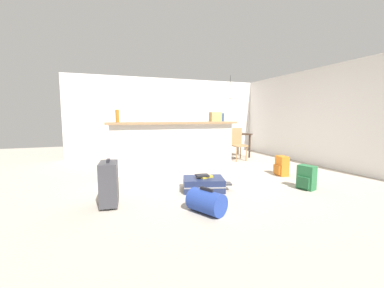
{
  "coord_description": "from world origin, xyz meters",
  "views": [
    {
      "loc": [
        -2.18,
        -4.86,
        1.27
      ],
      "look_at": [
        -0.2,
        0.57,
        0.61
      ],
      "focal_mm": 22.68,
      "sensor_mm": 36.0,
      "label": 1
    }
  ],
  "objects_px": {
    "bottle_clear": "(172,116)",
    "grocery_bag": "(215,117)",
    "bottle_blue": "(223,117)",
    "backpack_green": "(306,178)",
    "backpack_orange": "(282,166)",
    "pendant_lamp": "(230,96)",
    "dining_chair_far_side": "(222,139)",
    "suitcase_upright_charcoal": "(109,183)",
    "dining_chair_near_partition": "(237,142)",
    "suitcase_flat_navy": "(204,184)",
    "duffel_bag_blue": "(206,202)",
    "dining_table": "(230,136)",
    "bottle_amber": "(117,116)",
    "book_stack": "(204,176)"
  },
  "relations": [
    {
      "from": "dining_chair_far_side",
      "to": "suitcase_flat_navy",
      "type": "relative_size",
      "value": 1.05
    },
    {
      "from": "bottle_amber",
      "to": "grocery_bag",
      "type": "bearing_deg",
      "value": 0.06
    },
    {
      "from": "bottle_blue",
      "to": "dining_chair_near_partition",
      "type": "xyz_separation_m",
      "value": [
        0.91,
        0.82,
        -0.73
      ]
    },
    {
      "from": "bottle_amber",
      "to": "bottle_clear",
      "type": "relative_size",
      "value": 1.08
    },
    {
      "from": "grocery_bag",
      "to": "dining_chair_far_side",
      "type": "xyz_separation_m",
      "value": [
        1.22,
        1.99,
        -0.74
      ]
    },
    {
      "from": "bottle_blue",
      "to": "bottle_amber",
      "type": "bearing_deg",
      "value": -177.47
    },
    {
      "from": "dining_chair_near_partition",
      "to": "suitcase_flat_navy",
      "type": "height_order",
      "value": "dining_chair_near_partition"
    },
    {
      "from": "pendant_lamp",
      "to": "grocery_bag",
      "type": "bearing_deg",
      "value": -129.01
    },
    {
      "from": "grocery_bag",
      "to": "backpack_orange",
      "type": "bearing_deg",
      "value": -44.39
    },
    {
      "from": "pendant_lamp",
      "to": "backpack_orange",
      "type": "xyz_separation_m",
      "value": [
        -0.12,
        -2.53,
        -1.7
      ]
    },
    {
      "from": "pendant_lamp",
      "to": "book_stack",
      "type": "xyz_separation_m",
      "value": [
        -2.09,
        -2.92,
        -1.65
      ]
    },
    {
      "from": "grocery_bag",
      "to": "dining_chair_near_partition",
      "type": "xyz_separation_m",
      "value": [
        1.16,
        0.93,
        -0.74
      ]
    },
    {
      "from": "book_stack",
      "to": "bottle_amber",
      "type": "bearing_deg",
      "value": 132.23
    },
    {
      "from": "dining_table",
      "to": "pendant_lamp",
      "type": "xyz_separation_m",
      "value": [
        -0.03,
        0.0,
        1.25
      ]
    },
    {
      "from": "dining_chair_far_side",
      "to": "bottle_clear",
      "type": "bearing_deg",
      "value": -140.29
    },
    {
      "from": "bottle_amber",
      "to": "backpack_orange",
      "type": "bearing_deg",
      "value": -17.77
    },
    {
      "from": "grocery_bag",
      "to": "pendant_lamp",
      "type": "xyz_separation_m",
      "value": [
        1.19,
        1.48,
        0.64
      ]
    },
    {
      "from": "book_stack",
      "to": "grocery_bag",
      "type": "bearing_deg",
      "value": 58.29
    },
    {
      "from": "backpack_green",
      "to": "dining_chair_near_partition",
      "type": "bearing_deg",
      "value": 82.99
    },
    {
      "from": "dining_chair_near_partition",
      "to": "suitcase_flat_navy",
      "type": "distance_m",
      "value": 3.18
    },
    {
      "from": "bottle_blue",
      "to": "pendant_lamp",
      "type": "xyz_separation_m",
      "value": [
        0.95,
        1.37,
        0.65
      ]
    },
    {
      "from": "backpack_orange",
      "to": "suitcase_upright_charcoal",
      "type": "height_order",
      "value": "suitcase_upright_charcoal"
    },
    {
      "from": "bottle_blue",
      "to": "grocery_bag",
      "type": "distance_m",
      "value": 0.27
    },
    {
      "from": "pendant_lamp",
      "to": "book_stack",
      "type": "relative_size",
      "value": 2.31
    },
    {
      "from": "bottle_blue",
      "to": "backpack_orange",
      "type": "bearing_deg",
      "value": -54.51
    },
    {
      "from": "bottle_clear",
      "to": "dining_table",
      "type": "height_order",
      "value": "bottle_clear"
    },
    {
      "from": "dining_table",
      "to": "backpack_green",
      "type": "xyz_separation_m",
      "value": [
        -0.42,
        -3.48,
        -0.44
      ]
    },
    {
      "from": "bottle_amber",
      "to": "backpack_orange",
      "type": "distance_m",
      "value": 3.61
    },
    {
      "from": "dining_chair_far_side",
      "to": "duffel_bag_blue",
      "type": "bearing_deg",
      "value": -119.55
    },
    {
      "from": "dining_table",
      "to": "duffel_bag_blue",
      "type": "height_order",
      "value": "dining_table"
    },
    {
      "from": "bottle_blue",
      "to": "pendant_lamp",
      "type": "distance_m",
      "value": 1.79
    },
    {
      "from": "duffel_bag_blue",
      "to": "grocery_bag",
      "type": "bearing_deg",
      "value": 62.2
    },
    {
      "from": "dining_chair_far_side",
      "to": "duffel_bag_blue",
      "type": "xyz_separation_m",
      "value": [
        -2.47,
        -4.36,
        -0.36
      ]
    },
    {
      "from": "bottle_clear",
      "to": "book_stack",
      "type": "distance_m",
      "value": 1.89
    },
    {
      "from": "bottle_amber",
      "to": "dining_chair_near_partition",
      "type": "distance_m",
      "value": 3.58
    },
    {
      "from": "bottle_blue",
      "to": "suitcase_upright_charcoal",
      "type": "distance_m",
      "value": 3.34
    },
    {
      "from": "bottle_blue",
      "to": "backpack_orange",
      "type": "height_order",
      "value": "bottle_blue"
    },
    {
      "from": "dining_chair_near_partition",
      "to": "duffel_bag_blue",
      "type": "xyz_separation_m",
      "value": [
        -2.41,
        -3.3,
        -0.36
      ]
    },
    {
      "from": "backpack_green",
      "to": "backpack_orange",
      "type": "bearing_deg",
      "value": 73.73
    },
    {
      "from": "dining_table",
      "to": "dining_chair_near_partition",
      "type": "height_order",
      "value": "dining_chair_near_partition"
    },
    {
      "from": "dining_chair_far_side",
      "to": "pendant_lamp",
      "type": "height_order",
      "value": "pendant_lamp"
    },
    {
      "from": "grocery_bag",
      "to": "dining_chair_near_partition",
      "type": "relative_size",
      "value": 0.28
    },
    {
      "from": "bottle_amber",
      "to": "backpack_green",
      "type": "bearing_deg",
      "value": -33.7
    },
    {
      "from": "suitcase_flat_navy",
      "to": "bottle_amber",
      "type": "bearing_deg",
      "value": 131.99
    },
    {
      "from": "dining_chair_near_partition",
      "to": "backpack_green",
      "type": "xyz_separation_m",
      "value": [
        -0.36,
        -2.94,
        -0.31
      ]
    },
    {
      "from": "bottle_blue",
      "to": "bottle_clear",
      "type": "bearing_deg",
      "value": 178.57
    },
    {
      "from": "bottle_amber",
      "to": "grocery_bag",
      "type": "relative_size",
      "value": 0.99
    },
    {
      "from": "bottle_clear",
      "to": "grocery_bag",
      "type": "xyz_separation_m",
      "value": [
        1.01,
        -0.14,
        -0.01
      ]
    },
    {
      "from": "dining_table",
      "to": "suitcase_flat_navy",
      "type": "xyz_separation_m",
      "value": [
        -2.13,
        -2.93,
        -0.54
      ]
    },
    {
      "from": "suitcase_flat_navy",
      "to": "duffel_bag_blue",
      "type": "height_order",
      "value": "duffel_bag_blue"
    }
  ]
}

